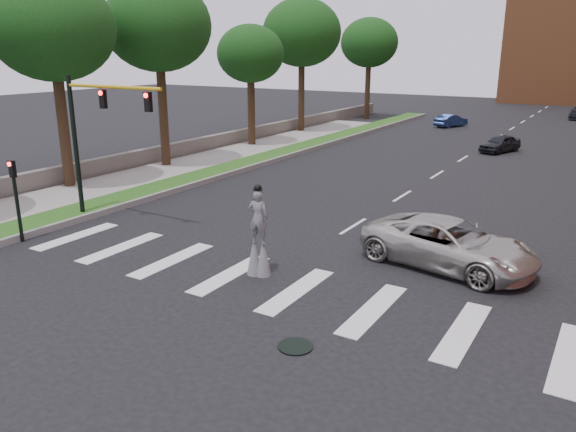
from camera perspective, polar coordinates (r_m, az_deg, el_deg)
The scene contains 17 objects.
ground_plane at distance 17.54m, azimuth -4.45°, elevation -7.84°, with size 160.00×160.00×0.00m, color black.
grass_median at distance 39.64m, azimuth -1.27°, elevation 6.23°, with size 2.00×60.00×0.25m, color #214E16.
median_curb at distance 39.09m, azimuth 0.04°, elevation 6.11°, with size 0.20×60.00×0.28m, color gray.
sidewalk_left at distance 33.87m, azimuth -14.75°, elevation 3.84°, with size 4.00×60.00×0.18m, color gray.
stone_wall at distance 44.28m, azimuth -5.95°, elevation 7.80°, with size 0.50×56.00×1.10m, color #615B53.
manhole at distance 14.57m, azimuth 0.76°, elevation -13.10°, with size 0.90×0.90×0.04m, color black.
traffic_signal at distance 25.11m, azimuth -19.23°, elevation 8.61°, with size 5.30×0.23×6.20m.
secondary_signal at distance 23.87m, azimuth -25.93°, elevation 2.08°, with size 0.25×0.21×3.23m.
stilt_performer at distance 18.45m, azimuth -3.01°, elevation -2.33°, with size 0.83×0.58×3.11m.
suv_crossing at distance 20.05m, azimuth 16.02°, elevation -2.72°, with size 2.75×5.97×1.66m, color beige.
car_near at distance 44.13m, azimuth 20.74°, elevation 6.90°, with size 1.49×3.71×1.26m, color black.
car_mid at distance 57.43m, azimuth 16.23°, elevation 9.29°, with size 1.28×3.67×1.21m, color navy.
tree_1 at distance 31.87m, azimuth -22.84°, elevation 17.13°, with size 6.25×6.25×10.93m.
tree_2 at distance 36.17m, azimuth -13.09°, elevation 18.28°, with size 6.43×6.43×11.35m.
tree_3 at distance 43.43m, azimuth -3.85°, elevation 16.05°, with size 5.01×5.01×9.06m.
tree_4 at distance 51.17m, azimuth 1.41°, elevation 18.09°, with size 6.85×6.85×11.55m.
tree_5 at distance 62.04m, azimuth 8.26°, elevation 16.99°, with size 6.00×6.00×10.48m.
Camera 1 is at (9.38, -12.94, 7.23)m, focal length 35.00 mm.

